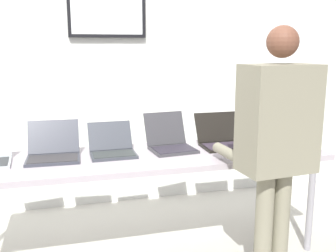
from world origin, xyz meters
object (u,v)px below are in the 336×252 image
object	(u,v)px
laptop_station_2	(112,147)
laptop_station_3	(170,141)
laptop_station_4	(223,139)
equipment_box	(277,124)
laptop_station_1	(53,150)
workbench	(145,163)
person	(276,138)

from	to	relation	value
laptop_station_2	laptop_station_3	size ratio (longest dim) A/B	0.87
laptop_station_3	laptop_station_4	size ratio (longest dim) A/B	1.05
laptop_station_4	laptop_station_3	bearing A→B (deg)	179.20
equipment_box	laptop_station_2	distance (m)	1.31
laptop_station_2	laptop_station_3	bearing A→B (deg)	3.56
laptop_station_1	laptop_station_2	xyz separation A→B (m)	(0.41, -0.00, -0.01)
workbench	equipment_box	bearing A→B (deg)	2.19
equipment_box	person	bearing A→B (deg)	-121.23
equipment_box	laptop_station_2	size ratio (longest dim) A/B	1.15
workbench	laptop_station_1	size ratio (longest dim) A/B	7.12
equipment_box	laptop_station_1	world-z (taller)	equipment_box
equipment_box	laptop_station_3	bearing A→B (deg)	174.91
laptop_station_4	laptop_station_2	bearing A→B (deg)	-178.60
equipment_box	person	xyz separation A→B (m)	(-0.40, -0.66, 0.06)
workbench	laptop_station_3	size ratio (longest dim) A/B	6.73
laptop_station_1	person	size ratio (longest dim) A/B	0.22
laptop_station_4	laptop_station_1	bearing A→B (deg)	-179.13
equipment_box	laptop_station_1	distance (m)	1.71
equipment_box	laptop_station_3	xyz separation A→B (m)	(-0.86, 0.08, -0.11)
laptop_station_1	laptop_station_2	distance (m)	0.41
workbench	laptop_station_3	world-z (taller)	laptop_station_3
laptop_station_2	person	world-z (taller)	person
laptop_station_3	person	bearing A→B (deg)	-58.21
equipment_box	laptop_station_4	xyz separation A→B (m)	(-0.43, 0.07, -0.11)
equipment_box	laptop_station_3	world-z (taller)	equipment_box
laptop_station_1	laptop_station_3	xyz separation A→B (m)	(0.85, 0.03, 0.00)
equipment_box	laptop_station_1	xyz separation A→B (m)	(-1.71, 0.05, -0.11)
workbench	laptop_station_4	size ratio (longest dim) A/B	7.08
workbench	laptop_station_4	world-z (taller)	laptop_station_4
workbench	laptop_station_3	xyz separation A→B (m)	(0.22, 0.12, 0.12)
workbench	laptop_station_3	distance (m)	0.27
laptop_station_3	laptop_station_4	world-z (taller)	laptop_station_3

